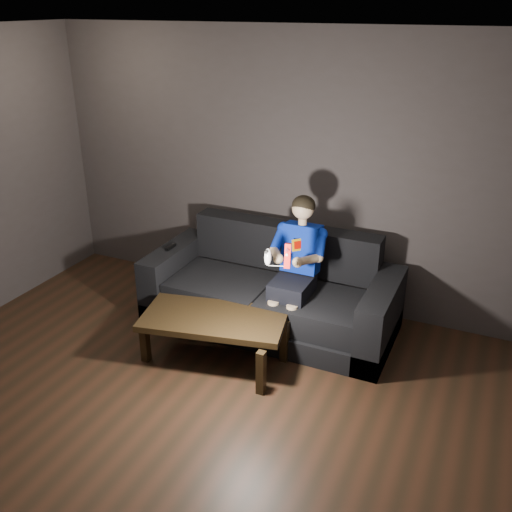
% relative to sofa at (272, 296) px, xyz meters
% --- Properties ---
extents(floor, '(5.00, 5.00, 0.00)m').
position_rel_sofa_xyz_m(floor, '(-0.16, -1.88, -0.30)').
color(floor, black).
rests_on(floor, ground).
extents(back_wall, '(5.00, 0.04, 2.70)m').
position_rel_sofa_xyz_m(back_wall, '(-0.16, 0.62, 1.05)').
color(back_wall, '#3C3534').
rests_on(back_wall, ground).
extents(ceiling, '(5.00, 5.00, 0.02)m').
position_rel_sofa_xyz_m(ceiling, '(-0.16, -1.88, 2.40)').
color(ceiling, silver).
rests_on(ceiling, back_wall).
extents(sofa, '(2.34, 1.01, 0.91)m').
position_rel_sofa_xyz_m(sofa, '(0.00, 0.00, 0.00)').
color(sofa, black).
rests_on(sofa, floor).
extents(child, '(0.50, 0.61, 1.22)m').
position_rel_sofa_xyz_m(child, '(0.27, -0.06, 0.48)').
color(child, black).
rests_on(child, sofa).
extents(wii_remote_red, '(0.06, 0.08, 0.21)m').
position_rel_sofa_xyz_m(wii_remote_red, '(0.36, -0.53, 0.71)').
color(wii_remote_red, red).
rests_on(wii_remote_red, child).
extents(nunchuk_white, '(0.08, 0.10, 0.15)m').
position_rel_sofa_xyz_m(nunchuk_white, '(0.18, -0.53, 0.66)').
color(nunchuk_white, white).
rests_on(nunchuk_white, child).
extents(wii_remote_black, '(0.04, 0.15, 0.03)m').
position_rel_sofa_xyz_m(wii_remote_black, '(-1.06, -0.09, 0.36)').
color(wii_remote_black, black).
rests_on(wii_remote_black, sofa).
extents(coffee_table, '(1.31, 0.84, 0.44)m').
position_rel_sofa_xyz_m(coffee_table, '(-0.20, -0.79, 0.09)').
color(coffee_table, black).
rests_on(coffee_table, floor).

